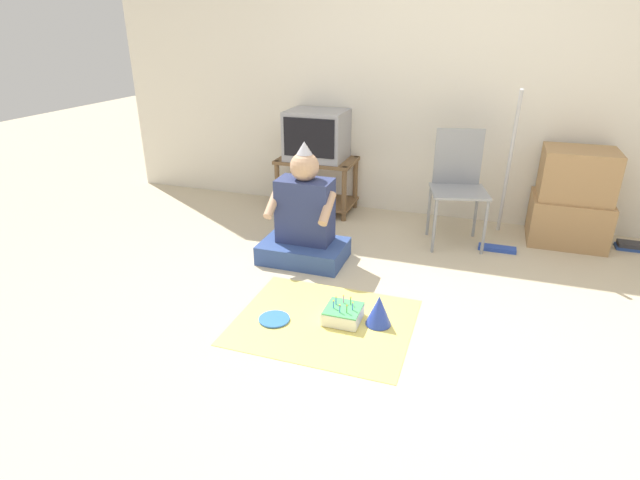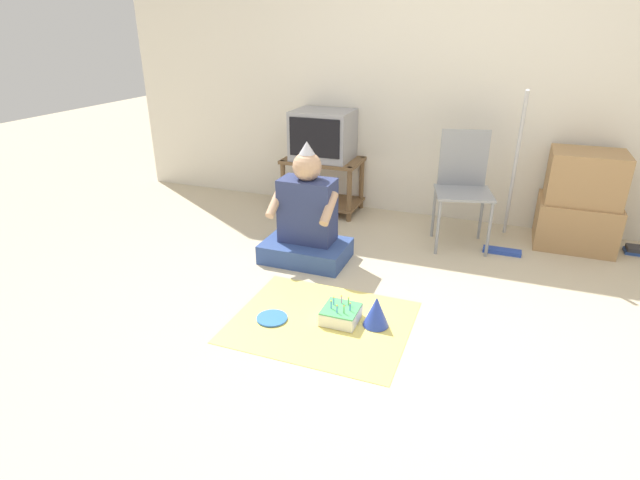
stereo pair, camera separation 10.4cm
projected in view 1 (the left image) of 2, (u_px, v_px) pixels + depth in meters
ground_plane at (404, 338)px, 2.79m from camera, size 16.00×16.00×0.00m
wall_back at (459, 69)px, 4.07m from camera, size 6.40×0.06×2.55m
tv_stand at (317, 180)px, 4.58m from camera, size 0.70×0.44×0.49m
tv at (317, 135)px, 4.42m from camera, size 0.52×0.43×0.43m
folding_chair at (458, 180)px, 3.85m from camera, size 0.49×0.47×0.88m
cardboard_box_stack at (572, 199)px, 3.89m from camera, size 0.57×0.47×0.75m
dust_mop at (504, 203)px, 3.82m from camera, size 0.28×0.43×1.21m
book_pile at (629, 246)px, 3.88m from camera, size 0.18×0.12×0.05m
person_seated at (304, 222)px, 3.62m from camera, size 0.61×0.42×0.88m
party_cloth at (324, 321)px, 2.94m from camera, size 1.02×0.85×0.01m
birthday_cake at (343, 314)px, 2.93m from camera, size 0.21×0.21×0.14m
party_hat_blue at (379, 310)px, 2.87m from camera, size 0.15×0.15×0.18m
paper_plate at (274, 319)px, 2.95m from camera, size 0.18×0.18×0.01m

